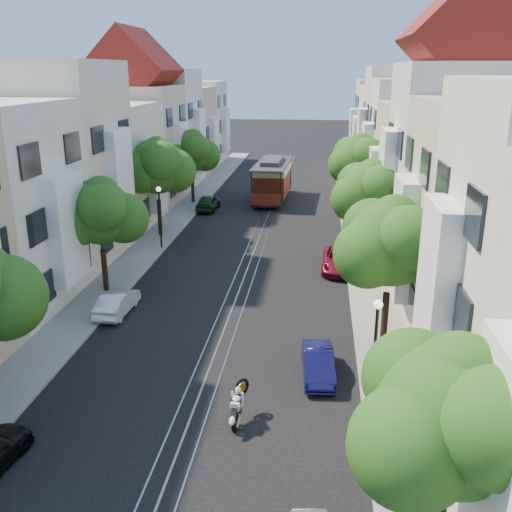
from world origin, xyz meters
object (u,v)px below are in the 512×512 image
(tree_e_d, at_px, (360,161))
(parked_car_e_mid, at_px, (318,363))
(tree_w_d, at_px, (192,152))
(lamp_west, at_px, (160,208))
(parked_car_e_far, at_px, (340,260))
(lamp_east, at_px, (376,339))
(parked_car_w_mid, at_px, (117,303))
(parked_car_w_far, at_px, (208,203))
(tree_e_c, at_px, (371,193))
(tree_e_b, at_px, (392,245))
(tree_e_a, at_px, (454,422))
(tree_w_b, at_px, (101,214))
(cable_car, at_px, (272,178))
(sportbike_rider, at_px, (238,403))
(tree_w_c, at_px, (158,167))

(tree_e_d, height_order, parked_car_e_mid, tree_e_d)
(tree_w_d, height_order, lamp_west, tree_w_d)
(parked_car_e_far, bearing_deg, tree_w_d, 129.37)
(lamp_east, distance_m, parked_car_w_mid, 14.13)
(parked_car_e_far, distance_m, parked_car_w_far, 17.99)
(tree_e_d, relative_size, parked_car_w_far, 1.74)
(tree_e_c, distance_m, tree_e_d, 11.00)
(tree_e_b, height_order, tree_e_d, tree_e_d)
(tree_e_b, relative_size, lamp_west, 1.61)
(tree_e_a, distance_m, tree_w_b, 22.28)
(parked_car_w_mid, height_order, parked_car_w_far, parked_car_w_far)
(cable_car, distance_m, parked_car_e_far, 19.86)
(tree_w_d, height_order, lamp_east, tree_w_d)
(tree_e_a, relative_size, tree_w_d, 0.96)
(tree_w_b, distance_m, lamp_east, 16.81)
(tree_w_b, distance_m, tree_w_d, 22.00)
(tree_w_d, distance_m, parked_car_w_far, 5.05)
(sportbike_rider, bearing_deg, tree_w_d, 109.89)
(tree_e_a, relative_size, tree_w_b, 1.00)
(sportbike_rider, bearing_deg, parked_car_w_far, 107.84)
(sportbike_rider, xyz_separation_m, parked_car_w_mid, (-7.28, 8.49, -0.18))
(tree_w_d, xyz_separation_m, lamp_east, (13.44, -31.98, -1.75))
(tree_w_c, xyz_separation_m, cable_car, (7.01, 13.06, -2.98))
(tree_w_b, height_order, lamp_east, tree_w_b)
(tree_e_c, distance_m, cable_car, 19.67)
(tree_e_b, bearing_deg, tree_e_d, 90.00)
(tree_e_d, bearing_deg, tree_w_c, -157.38)
(tree_e_b, xyz_separation_m, lamp_east, (-0.96, -4.98, -1.89))
(sportbike_rider, distance_m, parked_car_e_far, 16.76)
(tree_w_b, bearing_deg, parked_car_e_far, 21.81)
(tree_e_c, bearing_deg, tree_e_a, -90.00)
(tree_w_d, xyz_separation_m, cable_car, (7.01, 2.06, -2.51))
(parked_car_e_far, bearing_deg, parked_car_w_far, 129.62)
(lamp_east, distance_m, lamp_west, 21.97)
(lamp_east, bearing_deg, tree_e_c, 86.56)
(tree_e_b, xyz_separation_m, parked_car_e_far, (-1.66, 10.10, -4.10))
(tree_e_c, distance_m, sportbike_rider, 18.48)
(tree_e_a, xyz_separation_m, tree_w_b, (-14.40, 17.00, 0.00))
(tree_w_b, bearing_deg, tree_e_d, 49.73)
(tree_e_d, bearing_deg, lamp_west, -146.50)
(parked_car_w_mid, bearing_deg, cable_car, -99.41)
(tree_w_c, height_order, parked_car_w_far, tree_w_c)
(tree_w_b, xyz_separation_m, parked_car_e_far, (12.74, 5.10, -3.76))
(tree_w_d, relative_size, parked_car_w_far, 1.66)
(parked_car_w_mid, bearing_deg, tree_e_d, -120.98)
(tree_e_d, xyz_separation_m, parked_car_w_far, (-12.55, 2.42, -4.20))
(tree_e_c, relative_size, sportbike_rider, 3.81)
(parked_car_w_far, bearing_deg, lamp_west, 86.84)
(cable_car, bearing_deg, lamp_east, -76.71)
(tree_w_d, height_order, parked_car_e_far, tree_w_d)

